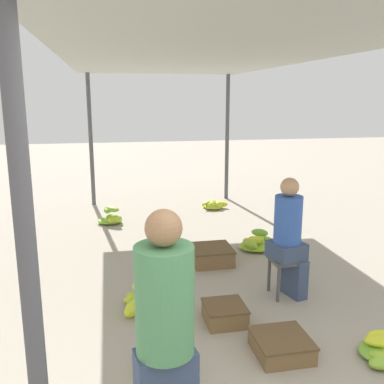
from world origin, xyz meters
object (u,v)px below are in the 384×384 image
Objects in this scene: banana_pile_left_1 at (145,299)px; banana_pile_right_2 at (214,205)px; stool at (286,265)px; banana_pile_left_2 at (111,218)px; vendor_foreground at (165,338)px; banana_pile_left_0 at (164,365)px; vendor_seated at (289,235)px; banana_pile_right_1 at (257,243)px; crate_near at (225,313)px; crate_mid at (212,255)px; crate_far at (281,345)px.

banana_pile_left_1 is 1.04× the size of banana_pile_right_2.
banana_pile_left_1 is (-1.57, 0.01, -0.25)m from stool.
banana_pile_left_1 is at bearing -84.39° from banana_pile_left_2.
vendor_foreground is 3.27× the size of banana_pile_left_0.
vendor_foreground is 2.57m from stool.
vendor_seated is at bearing 50.23° from vendor_foreground.
vendor_foreground reaches higher than banana_pile_right_1.
stool is 1.59m from banana_pile_left_1.
crate_near is 0.74× the size of crate_mid.
banana_pile_left_2 is (-1.88, 3.21, -0.24)m from stool.
stool reaches higher than banana_pile_right_2.
banana_pile_right_1 is 1.25× the size of crate_far.
crate_far is at bearing -61.57° from crate_near.
banana_pile_left_0 is 0.83× the size of banana_pile_left_1.
banana_pile_right_1 is 2.38m from banana_pile_right_2.
banana_pile_right_1 is at bearing 81.84° from stool.
crate_near is at bearing -118.06° from banana_pile_right_1.
vendor_seated is at bearing 64.60° from crate_far.
banana_pile_left_0 is (-1.53, -1.12, -0.63)m from vendor_seated.
banana_pile_left_0 is at bearing -143.78° from vendor_seated.
banana_pile_left_0 is 1.03× the size of crate_far.
crate_far is (1.02, 0.06, 0.01)m from banana_pile_left_0.
stool is 0.75× the size of banana_pile_right_1.
vendor_foreground reaches higher than stool.
banana_pile_right_2 reaches higher than crate_far.
vendor_seated is 3.36× the size of crate_near.
banana_pile_left_1 reaches higher than banana_pile_right_2.
crate_far is at bearing 38.48° from vendor_foreground.
crate_far is at bearing 3.31° from banana_pile_left_0.
banana_pile_left_1 is at bearing -132.48° from crate_mid.
vendor_seated is at bearing -59.41° from banana_pile_left_2.
vendor_foreground is at bearing -117.79° from banana_pile_right_1.
vendor_foreground reaches higher than crate_near.
crate_mid is at bearing 81.07° from crate_near.
banana_pile_left_2 is at bearing 106.20° from crate_near.
stool is at bearing 50.65° from vendor_foreground.
vendor_foreground is 6.12m from banana_pile_right_2.
banana_pile_left_2 is at bearing 93.08° from vendor_foreground.
vendor_foreground reaches higher than banana_pile_left_2.
crate_mid is (-0.73, -2.77, 0.03)m from banana_pile_right_2.
crate_near is (-0.82, -0.45, -0.26)m from stool.
crate_near is (-0.97, -4.31, 0.02)m from banana_pile_right_2.
banana_pile_left_1 is at bearing 179.61° from stool.
banana_pile_right_2 is at bearing 91.49° from banana_pile_right_1.
banana_pile_left_2 is at bearing 108.10° from crate_far.
banana_pile_right_2 is (-0.06, 2.37, -0.02)m from banana_pile_right_1.
banana_pile_right_2 is 1.19× the size of crate_far.
stool is 0.94× the size of crate_far.
crate_near is at bearing 62.55° from vendor_foreground.
banana_pile_left_1 reaches higher than banana_pile_left_0.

